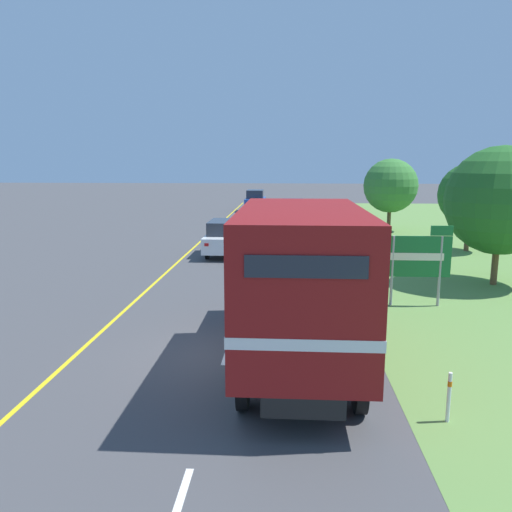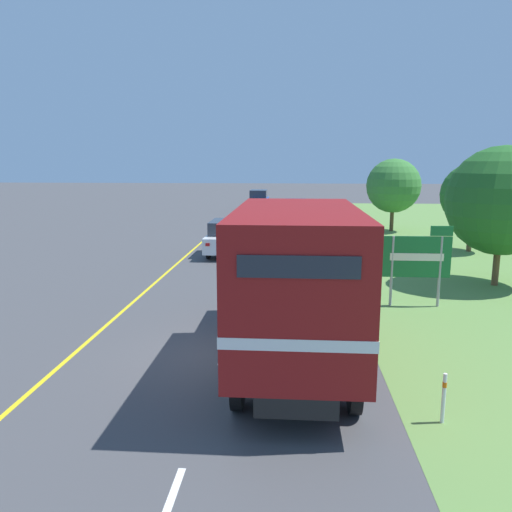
# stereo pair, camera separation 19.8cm
# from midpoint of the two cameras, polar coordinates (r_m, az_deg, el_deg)

# --- Properties ---
(ground_plane) EXTENTS (200.00, 200.00, 0.00)m
(ground_plane) POSITION_cam_midpoint_polar(r_m,az_deg,el_deg) (12.48, -3.88, -11.26)
(ground_plane) COLOR #444447
(edge_line_yellow) EXTENTS (0.12, 62.90, 0.01)m
(edge_line_yellow) POSITION_cam_midpoint_polar(r_m,az_deg,el_deg) (27.36, -7.51, 0.80)
(edge_line_yellow) COLOR yellow
(edge_line_yellow) RESTS_ON ground
(centre_dash_near) EXTENTS (0.12, 2.60, 0.01)m
(centre_dash_near) POSITION_cam_midpoint_polar(r_m,az_deg,el_deg) (13.12, -3.48, -10.13)
(centre_dash_near) COLOR white
(centre_dash_near) RESTS_ON ground
(centre_dash_mid_a) EXTENTS (0.12, 2.60, 0.01)m
(centre_dash_mid_a) POSITION_cam_midpoint_polar(r_m,az_deg,el_deg) (19.40, -1.09, -3.20)
(centre_dash_mid_a) COLOR white
(centre_dash_mid_a) RESTS_ON ground
(centre_dash_mid_b) EXTENTS (0.12, 2.60, 0.01)m
(centre_dash_mid_b) POSITION_cam_midpoint_polar(r_m,az_deg,el_deg) (25.84, 0.10, 0.31)
(centre_dash_mid_b) COLOR white
(centre_dash_mid_b) RESTS_ON ground
(centre_dash_far) EXTENTS (0.12, 2.60, 0.01)m
(centre_dash_far) POSITION_cam_midpoint_polar(r_m,az_deg,el_deg) (32.34, 0.82, 2.41)
(centre_dash_far) COLOR white
(centre_dash_far) RESTS_ON ground
(centre_dash_farthest) EXTENTS (0.12, 2.60, 0.01)m
(centre_dash_farthest) POSITION_cam_midpoint_polar(r_m,az_deg,el_deg) (38.88, 1.30, 3.81)
(centre_dash_farthest) COLOR white
(centre_dash_farthest) RESTS_ON ground
(horse_trailer_truck) EXTENTS (2.58, 7.86, 3.71)m
(horse_trailer_truck) POSITION_cam_midpoint_polar(r_m,az_deg,el_deg) (11.47, 4.51, -2.52)
(horse_trailer_truck) COLOR black
(horse_trailer_truck) RESTS_ON ground
(lead_car_white) EXTENTS (1.80, 4.55, 1.75)m
(lead_car_white) POSITION_cam_midpoint_polar(r_m,az_deg,el_deg) (25.54, -3.72, 2.20)
(lead_car_white) COLOR black
(lead_car_white) RESTS_ON ground
(lead_car_red_ahead) EXTENTS (1.80, 3.91, 1.93)m
(lead_car_red_ahead) POSITION_cam_midpoint_polar(r_m,az_deg,el_deg) (37.69, 4.08, 5.05)
(lead_car_red_ahead) COLOR black
(lead_car_red_ahead) RESTS_ON ground
(lead_car_blue_ahead) EXTENTS (1.80, 4.45, 2.05)m
(lead_car_blue_ahead) POSITION_cam_midpoint_polar(r_m,az_deg,el_deg) (48.09, -0.19, 6.36)
(lead_car_blue_ahead) COLOR black
(lead_car_blue_ahead) RESTS_ON ground
(highway_sign) EXTENTS (2.18, 0.09, 2.66)m
(highway_sign) POSITION_cam_midpoint_polar(r_m,az_deg,el_deg) (16.97, 17.72, -0.16)
(highway_sign) COLOR #9E9EA3
(highway_sign) RESTS_ON ground
(roadside_tree_near) EXTENTS (4.09, 4.09, 5.29)m
(roadside_tree_near) POSITION_cam_midpoint_polar(r_m,az_deg,el_deg) (20.89, 25.93, 5.72)
(roadside_tree_near) COLOR brown
(roadside_tree_near) RESTS_ON ground
(roadside_tree_mid) EXTENTS (3.29, 3.29, 4.63)m
(roadside_tree_mid) POSITION_cam_midpoint_polar(r_m,az_deg,el_deg) (28.48, 23.12, 6.47)
(roadside_tree_mid) COLOR brown
(roadside_tree_mid) RESTS_ON ground
(roadside_tree_far) EXTENTS (3.62, 3.62, 4.90)m
(roadside_tree_far) POSITION_cam_midpoint_polar(r_m,az_deg,el_deg) (35.19, 14.97, 7.76)
(roadside_tree_far) COLOR brown
(roadside_tree_far) RESTS_ON ground
(delineator_post) EXTENTS (0.08, 0.08, 0.95)m
(delineator_post) POSITION_cam_midpoint_polar(r_m,az_deg,el_deg) (9.95, 20.64, -14.73)
(delineator_post) COLOR white
(delineator_post) RESTS_ON ground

